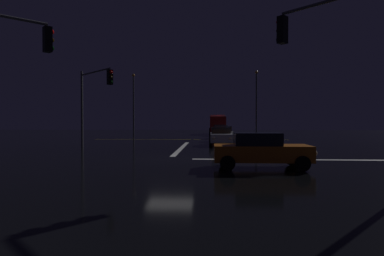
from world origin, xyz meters
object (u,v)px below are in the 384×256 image
sedan_silver (223,134)px  traffic_signal_se (349,48)px  sedan_orange_crossing (261,150)px  sedan_white (221,136)px  streetlamp_right_far (256,98)px  sedan_blue (220,130)px  traffic_signal_nw (93,93)px  box_truck (217,123)px  streetlamp_left_far (133,100)px  sedan_green (221,132)px

sedan_silver → traffic_signal_se: bearing=-82.0°
sedan_silver → sedan_orange_crossing: size_ratio=1.00×
sedan_white → streetlamp_right_far: 19.98m
sedan_orange_crossing → traffic_signal_se: bearing=-56.2°
sedan_silver → streetlamp_right_far: bearing=68.7°
sedan_blue → streetlamp_right_far: streetlamp_right_far is taller
traffic_signal_nw → streetlamp_right_far: (15.44, 22.64, 1.06)m
box_truck → streetlamp_left_far: bearing=-152.2°
sedan_silver → box_truck: (-0.13, 19.81, 0.91)m
sedan_white → box_truck: bearing=89.3°
box_truck → sedan_orange_crossing: (0.99, -39.01, -0.91)m
sedan_blue → traffic_signal_nw: 24.14m
box_truck → traffic_signal_se: 42.75m
sedan_silver → sedan_green: same height
sedan_silver → traffic_signal_nw: (-10.24, -9.27, 3.43)m
sedan_green → traffic_signal_nw: bearing=-124.1°
sedan_white → box_truck: size_ratio=0.52×
sedan_blue → box_truck: bearing=90.9°
sedan_white → sedan_silver: (0.43, 5.28, 0.00)m
sedan_green → streetlamp_right_far: (5.24, 7.55, 4.49)m
sedan_blue → traffic_signal_se: bearing=-84.7°
sedan_blue → sedan_silver: bearing=-89.9°
sedan_silver → sedan_white: bearing=-94.7°
sedan_orange_crossing → streetlamp_right_far: bearing=82.4°
traffic_signal_se → streetlamp_left_far: streetlamp_left_far is taller
sedan_silver → traffic_signal_nw: 14.23m
traffic_signal_se → traffic_signal_nw: (-13.45, 13.45, -0.29)m
sedan_blue → streetlamp_left_far: (-12.36, 1.04, 4.34)m
sedan_silver → streetlamp_right_far: size_ratio=0.47×
sedan_white → traffic_signal_nw: (-9.80, -4.00, 3.43)m
sedan_orange_crossing → box_truck: bearing=91.4°
sedan_green → sedan_blue: (0.02, 6.51, 0.00)m
sedan_green → box_truck: (-0.10, 14.00, 0.91)m
sedan_silver → sedan_orange_crossing: (0.85, -19.21, 0.00)m
sedan_silver → box_truck: bearing=90.4°
sedan_silver → sedan_blue: bearing=90.1°
traffic_signal_se → box_truck: bearing=94.5°
sedan_silver → traffic_signal_se: (3.21, -22.72, 3.72)m
sedan_white → streetlamp_left_far: size_ratio=0.49×
sedan_green → sedan_blue: size_ratio=1.00×
sedan_orange_crossing → sedan_silver: bearing=92.5°
sedan_orange_crossing → traffic_signal_se: 5.63m
sedan_green → traffic_signal_se: traffic_signal_se is taller
traffic_signal_se → streetlamp_right_far: size_ratio=0.71×
sedan_silver → traffic_signal_se: size_ratio=0.66×
sedan_white → traffic_signal_se: size_ratio=0.66×
box_truck → sedan_orange_crossing: 39.04m
traffic_signal_se → sedan_blue: bearing=95.3°
sedan_silver → sedan_orange_crossing: bearing=-87.5°
traffic_signal_se → streetlamp_right_far: 36.14m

